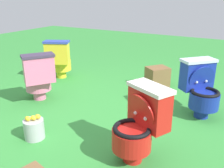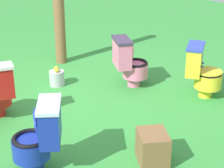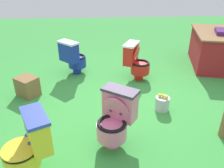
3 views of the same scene
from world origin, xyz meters
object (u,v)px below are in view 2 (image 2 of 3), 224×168
(toilet_pink, at_px, (129,62))
(toilet_blue, at_px, (40,136))
(small_crate, at_px, (153,148))
(wooden_post, at_px, (59,6))
(lemon_bucket, at_px, (57,78))
(toilet_yellow, at_px, (202,71))

(toilet_pink, bearing_deg, toilet_blue, -37.33)
(toilet_blue, distance_m, small_crate, 1.13)
(wooden_post, bearing_deg, toilet_pink, -89.07)
(toilet_pink, xyz_separation_m, lemon_bucket, (-0.69, 0.79, -0.26))
(wooden_post, distance_m, small_crate, 3.27)
(toilet_yellow, xyz_separation_m, lemon_bucket, (-1.12, 1.72, -0.25))
(toilet_pink, relative_size, toilet_yellow, 1.00)
(toilet_yellow, distance_m, wooden_post, 2.52)
(toilet_pink, relative_size, toilet_blue, 1.00)
(wooden_post, height_order, small_crate, wooden_post)
(toilet_pink, xyz_separation_m, toilet_blue, (-2.13, -0.70, 0.00))
(toilet_blue, distance_m, lemon_bucket, 2.09)
(toilet_blue, xyz_separation_m, lemon_bucket, (1.44, 1.49, -0.26))
(toilet_yellow, relative_size, small_crate, 2.09)
(toilet_pink, height_order, small_crate, toilet_pink)
(toilet_blue, relative_size, wooden_post, 0.38)
(lemon_bucket, bearing_deg, small_crate, -104.99)
(small_crate, bearing_deg, lemon_bucket, 75.01)
(toilet_blue, relative_size, toilet_yellow, 1.00)
(toilet_blue, bearing_deg, toilet_yellow, -52.19)
(toilet_blue, height_order, wooden_post, wooden_post)
(lemon_bucket, bearing_deg, toilet_pink, -48.67)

